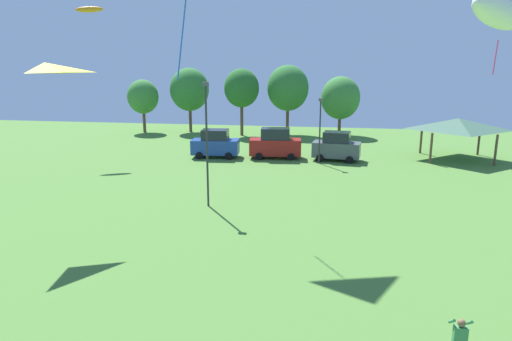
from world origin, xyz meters
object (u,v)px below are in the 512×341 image
(treeline_tree_0, at_px, (143,97))
(treeline_tree_3, at_px, (288,88))
(parked_car_third_from_left, at_px, (336,147))
(treeline_tree_1, at_px, (189,90))
(kite_flying_5, at_px, (89,9))
(light_post_1, at_px, (207,139))
(kite_flying_1, at_px, (501,13))
(park_pavilion, at_px, (458,124))
(treeline_tree_2, at_px, (242,88))
(treeline_tree_4, at_px, (340,98))
(parked_car_leftmost, at_px, (215,144))
(kite_flying_0, at_px, (46,81))
(parked_car_second_from_left, at_px, (275,144))
(light_post_0, at_px, (320,127))

(treeline_tree_0, distance_m, treeline_tree_3, 17.56)
(parked_car_third_from_left, height_order, treeline_tree_1, treeline_tree_1)
(treeline_tree_3, bearing_deg, treeline_tree_1, 179.34)
(kite_flying_5, xyz_separation_m, light_post_1, (14.18, -13.88, -8.80))
(kite_flying_1, height_order, park_pavilion, kite_flying_1)
(treeline_tree_2, height_order, treeline_tree_4, treeline_tree_2)
(parked_car_leftmost, bearing_deg, kite_flying_0, -106.47)
(kite_flying_5, relative_size, treeline_tree_2, 0.30)
(parked_car_third_from_left, xyz_separation_m, treeline_tree_4, (0.41, 14.60, 3.12))
(treeline_tree_1, xyz_separation_m, treeline_tree_3, (11.97, -0.14, 0.28))
(kite_flying_1, relative_size, treeline_tree_3, 0.58)
(parked_car_third_from_left, height_order, treeline_tree_0, treeline_tree_0)
(kite_flying_5, xyz_separation_m, parked_car_second_from_left, (16.36, 0.68, -11.52))
(light_post_0, xyz_separation_m, treeline_tree_4, (1.84, 16.04, 1.23))
(kite_flying_0, distance_m, parked_car_leftmost, 19.74)
(kite_flying_0, bearing_deg, park_pavilion, 40.56)
(kite_flying_5, relative_size, treeline_tree_0, 0.36)
(kite_flying_0, relative_size, treeline_tree_0, 0.47)
(kite_flying_0, height_order, parked_car_second_from_left, kite_flying_0)
(treeline_tree_2, bearing_deg, light_post_0, -56.31)
(treeline_tree_1, bearing_deg, parked_car_second_from_left, -49.27)
(parked_car_leftmost, relative_size, parked_car_second_from_left, 0.93)
(parked_car_leftmost, relative_size, light_post_0, 0.79)
(kite_flying_1, bearing_deg, treeline_tree_2, 115.26)
(kite_flying_0, relative_size, kite_flying_5, 1.30)
(treeline_tree_1, bearing_deg, parked_car_third_from_left, -39.19)
(light_post_1, relative_size, treeline_tree_3, 0.89)
(parked_car_third_from_left, xyz_separation_m, treeline_tree_1, (-17.64, 14.38, 3.92))
(treeline_tree_0, xyz_separation_m, treeline_tree_4, (23.57, 1.36, 0.05))
(kite_flying_1, xyz_separation_m, treeline_tree_3, (-10.91, 35.66, -4.54))
(treeline_tree_0, bearing_deg, parked_car_third_from_left, -29.76)
(kite_flying_5, distance_m, treeline_tree_0, 16.31)
(kite_flying_5, bearing_deg, parked_car_leftmost, 1.00)
(treeline_tree_1, bearing_deg, park_pavilion, -23.15)
(kite_flying_5, distance_m, parked_car_second_from_left, 20.02)
(park_pavilion, xyz_separation_m, light_post_1, (-17.90, -16.86, 0.95))
(kite_flying_0, distance_m, parked_car_second_from_left, 21.78)
(treeline_tree_0, height_order, treeline_tree_3, treeline_tree_3)
(parked_car_leftmost, xyz_separation_m, parked_car_third_from_left, (10.70, 0.38, -0.00))
(kite_flying_5, bearing_deg, kite_flying_1, -37.72)
(kite_flying_1, relative_size, treeline_tree_0, 0.74)
(park_pavilion, bearing_deg, kite_flying_0, -139.44)
(treeline_tree_1, bearing_deg, treeline_tree_4, 0.70)
(kite_flying_1, bearing_deg, park_pavilion, 77.81)
(kite_flying_1, bearing_deg, light_post_0, 108.46)
(park_pavilion, height_order, treeline_tree_1, treeline_tree_1)
(kite_flying_0, distance_m, kite_flying_1, 19.94)
(park_pavilion, height_order, treeline_tree_4, treeline_tree_4)
(light_post_1, relative_size, treeline_tree_4, 1.06)
(treeline_tree_3, bearing_deg, treeline_tree_4, 3.37)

